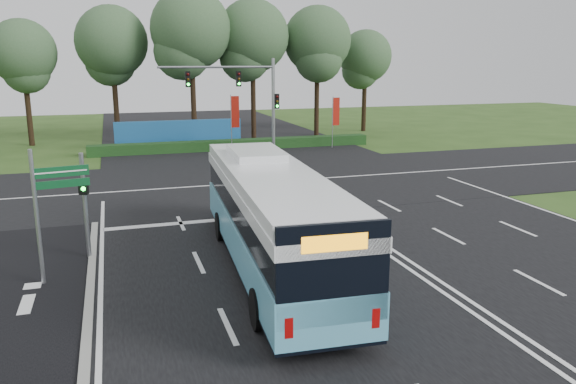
# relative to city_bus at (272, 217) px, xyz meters

# --- Properties ---
(ground) EXTENTS (120.00, 120.00, 0.00)m
(ground) POSITION_rel_city_bus_xyz_m (4.36, 1.36, -1.85)
(ground) COLOR #2B4918
(ground) RESTS_ON ground
(road_main) EXTENTS (20.00, 120.00, 0.04)m
(road_main) POSITION_rel_city_bus_xyz_m (4.36, 1.36, -1.83)
(road_main) COLOR black
(road_main) RESTS_ON ground
(road_cross) EXTENTS (120.00, 14.00, 0.05)m
(road_cross) POSITION_rel_city_bus_xyz_m (4.36, 13.36, -1.83)
(road_cross) COLOR black
(road_cross) RESTS_ON ground
(kerb_strip) EXTENTS (0.25, 18.00, 0.12)m
(kerb_strip) POSITION_rel_city_bus_xyz_m (-5.74, -1.64, -1.79)
(kerb_strip) COLOR gray
(kerb_strip) RESTS_ON ground
(city_bus) EXTENTS (3.46, 12.95, 3.68)m
(city_bus) POSITION_rel_city_bus_xyz_m (0.00, 0.00, 0.00)
(city_bus) COLOR #58ADCD
(city_bus) RESTS_ON ground
(pedestrian_signal) EXTENTS (0.34, 0.43, 3.78)m
(pedestrian_signal) POSITION_rel_city_bus_xyz_m (-5.84, 2.99, 0.21)
(pedestrian_signal) COLOR gray
(pedestrian_signal) RESTS_ON ground
(street_sign) EXTENTS (1.65, 0.37, 4.28)m
(street_sign) POSITION_rel_city_bus_xyz_m (-6.79, 0.97, 0.82)
(street_sign) COLOR gray
(street_sign) RESTS_ON ground
(banner_flag_mid) EXTENTS (0.64, 0.11, 4.37)m
(banner_flag_mid) POSITION_rel_city_bus_xyz_m (4.02, 24.33, 1.00)
(banner_flag_mid) COLOR gray
(banner_flag_mid) RESTS_ON ground
(banner_flag_right) EXTENTS (0.60, 0.06, 4.09)m
(banner_flag_right) POSITION_rel_city_bus_xyz_m (12.19, 24.42, 0.83)
(banner_flag_right) COLOR gray
(banner_flag_right) RESTS_ON ground
(traffic_light_gantry) EXTENTS (8.41, 0.28, 7.00)m
(traffic_light_gantry) POSITION_rel_city_bus_xyz_m (4.56, 21.86, 2.81)
(traffic_light_gantry) COLOR gray
(traffic_light_gantry) RESTS_ON ground
(hedge) EXTENTS (22.00, 1.20, 0.80)m
(hedge) POSITION_rel_city_bus_xyz_m (4.36, 25.86, -1.45)
(hedge) COLOR #133412
(hedge) RESTS_ON ground
(blue_hoarding) EXTENTS (10.00, 0.30, 2.20)m
(blue_hoarding) POSITION_rel_city_bus_xyz_m (0.36, 28.36, -0.75)
(blue_hoarding) COLOR #1B5792
(blue_hoarding) RESTS_ON ground
(eucalyptus_row) EXTENTS (40.54, 9.35, 12.57)m
(eucalyptus_row) POSITION_rel_city_bus_xyz_m (2.07, 32.12, 6.53)
(eucalyptus_row) COLOR black
(eucalyptus_row) RESTS_ON ground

